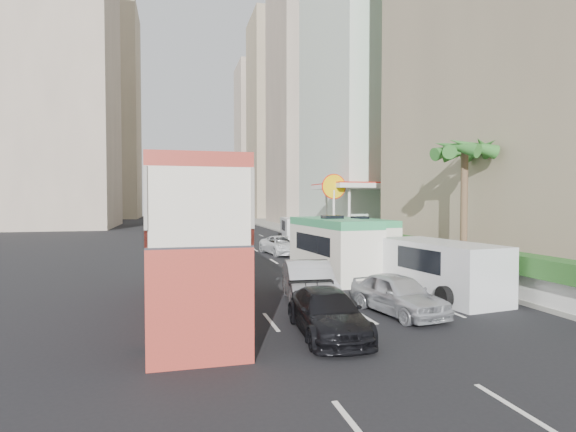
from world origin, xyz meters
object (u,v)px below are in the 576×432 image
object	(u,v)px
double_decker_bus	(192,240)
minibus_near	(332,248)
minibus_far	(360,242)
palm_tree	(464,211)
car_silver_lane_a	(309,303)
panel_van_near	(440,269)
car_silver_lane_b	(398,314)
car_black	(327,334)
shell_station	(357,213)
van_asset	(282,254)
panel_van_far	(296,230)

from	to	relation	value
double_decker_bus	minibus_near	xyz separation A→B (m)	(7.27, 5.70, -1.04)
minibus_far	palm_tree	distance (m)	6.53
double_decker_bus	palm_tree	xyz separation A→B (m)	(13.80, 4.00, 0.85)
double_decker_bus	car_silver_lane_a	size ratio (longest dim) A/B	2.29
car_silver_lane_a	palm_tree	size ratio (longest dim) A/B	0.75
minibus_near	panel_van_near	size ratio (longest dim) A/B	1.21
car_silver_lane_b	minibus_far	size ratio (longest dim) A/B	0.65
car_black	shell_station	xyz separation A→B (m)	(12.28, 26.71, 2.75)
car_silver_lane_b	minibus_near	xyz separation A→B (m)	(0.41, 7.77, 1.49)
shell_station	van_asset	bearing A→B (deg)	-140.44
car_silver_lane_a	shell_station	xyz separation A→B (m)	(11.65, 22.75, 2.75)
panel_van_far	minibus_near	bearing A→B (deg)	-92.04
car_silver_lane_b	shell_station	distance (m)	26.83
van_asset	double_decker_bus	bearing A→B (deg)	-121.08
car_black	palm_tree	xyz separation A→B (m)	(10.08, 7.71, 3.38)
panel_van_near	palm_tree	bearing A→B (deg)	38.11
minibus_near	panel_van_near	bearing A→B (deg)	-69.47
minibus_far	panel_van_far	distance (m)	14.93
double_decker_bus	panel_van_near	world-z (taller)	double_decker_bus
minibus_near	palm_tree	distance (m)	7.00
minibus_far	shell_station	distance (m)	15.05
car_black	van_asset	distance (m)	19.56
minibus_near	panel_van_far	xyz separation A→B (m)	(3.07, 18.37, -0.35)
palm_tree	car_black	bearing A→B (deg)	-142.59
car_silver_lane_a	minibus_near	bearing A→B (deg)	70.48
car_black	minibus_far	distance (m)	14.50
van_asset	panel_van_near	bearing A→B (deg)	-86.24
panel_van_near	double_decker_bus	bearing A→B (deg)	173.31
car_silver_lane_b	panel_van_near	world-z (taller)	panel_van_near
car_black	panel_van_near	xyz separation A→B (m)	(6.19, 3.79, 1.12)
van_asset	shell_station	distance (m)	11.98
double_decker_bus	car_silver_lane_b	bearing A→B (deg)	-16.81
car_silver_lane_b	panel_van_near	size ratio (longest dim) A/B	0.73
palm_tree	shell_station	bearing A→B (deg)	83.40
minibus_far	shell_station	world-z (taller)	shell_station
car_black	panel_van_near	size ratio (longest dim) A/B	0.79
car_black	minibus_near	xyz separation A→B (m)	(3.55, 9.41, 1.49)
car_silver_lane_a	car_black	world-z (taller)	car_silver_lane_a
car_silver_lane_b	panel_van_far	distance (m)	26.39
car_silver_lane_b	panel_van_far	xyz separation A→B (m)	(3.48, 26.14, 1.14)
van_asset	shell_station	world-z (taller)	shell_station
double_decker_bus	minibus_near	world-z (taller)	double_decker_bus
double_decker_bus	minibus_near	bearing A→B (deg)	38.07
car_silver_lane_a	car_black	xyz separation A→B (m)	(-0.63, -3.96, 0.00)
car_silver_lane_a	car_silver_lane_b	distance (m)	3.42
minibus_near	car_silver_lane_a	bearing A→B (deg)	-122.85
panel_van_far	minibus_far	bearing A→B (deg)	-82.75
van_asset	panel_van_far	size ratio (longest dim) A/B	0.84
car_silver_lane_a	palm_tree	distance (m)	10.71
car_silver_lane_a	car_silver_lane_b	world-z (taller)	car_silver_lane_a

